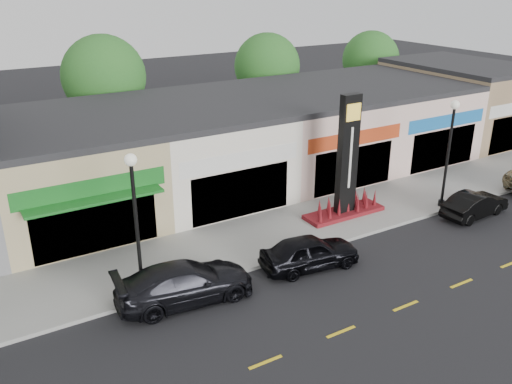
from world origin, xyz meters
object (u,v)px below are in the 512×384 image
Objects in this scene: car_dark_sedan at (185,283)px; pylon_sign at (346,174)px; lamp_east_near at (450,143)px; lamp_west_near at (135,212)px; car_black_conv at (475,204)px; car_black_sedan at (310,252)px.

pylon_sign is at bearing -68.94° from car_dark_sedan.
car_dark_sedan is (-9.72, -2.74, -1.53)m from pylon_sign.
lamp_west_near is at bearing 180.00° from lamp_east_near.
pylon_sign is 1.17× the size of car_dark_sedan.
car_black_conv is at bearing -5.15° from lamp_west_near.
car_black_sedan is at bearing -88.70° from car_dark_sedan.
car_dark_sedan is (1.28, -1.04, -2.73)m from lamp_west_near.
lamp_west_near is 1.33× the size of car_black_sedan.
lamp_west_near is at bearing -171.23° from pylon_sign.
car_black_conv is at bearing -67.06° from lamp_east_near.
car_dark_sedan is (-14.72, -1.04, -2.73)m from lamp_east_near.
lamp_west_near is at bearing 85.53° from car_black_sedan.
car_black_sedan is (-4.37, -3.11, -1.57)m from pylon_sign.
pylon_sign is (11.00, 1.70, -1.20)m from lamp_west_near.
lamp_east_near is (16.00, 0.00, 0.00)m from lamp_west_near.
lamp_west_near is 7.33m from car_black_sedan.
pylon_sign reaches higher than car_black_conv.
pylon_sign reaches higher than car_dark_sedan.
lamp_west_near is 16.00m from lamp_east_near.
pylon_sign is 5.59m from car_black_sedan.
pylon_sign reaches higher than car_black_sedan.
car_dark_sedan reaches higher than car_black_conv.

